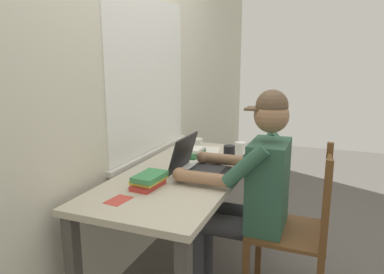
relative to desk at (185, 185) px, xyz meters
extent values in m
plane|color=#56514C|center=(0.00, 0.00, -0.63)|extent=(8.00, 8.00, 0.00)
cube|color=beige|center=(0.00, 0.42, 0.67)|extent=(6.00, 0.04, 2.60)
cube|color=silver|center=(0.31, 0.40, 0.66)|extent=(1.09, 0.01, 1.08)
cube|color=beige|center=(0.31, 0.39, 0.10)|extent=(1.15, 0.06, 0.04)
cube|color=#BCB29E|center=(0.00, 0.00, 0.08)|extent=(1.54, 0.68, 0.03)
cube|color=#4C4742|center=(0.72, -0.29, -0.28)|extent=(0.06, 0.06, 0.69)
cube|color=#4C4742|center=(0.72, 0.29, -0.28)|extent=(0.06, 0.06, 0.69)
cube|color=#2D5642|center=(-0.03, -0.52, 0.08)|extent=(0.34, 0.20, 0.50)
sphere|color=#936B4C|center=(-0.03, -0.52, 0.48)|extent=(0.19, 0.19, 0.19)
sphere|color=brown|center=(-0.03, -0.52, 0.53)|extent=(0.17, 0.17, 0.17)
cube|color=brown|center=(-0.03, -0.43, 0.51)|extent=(0.13, 0.10, 0.01)
cylinder|color=#38383D|center=(-0.12, -0.32, -0.17)|extent=(0.13, 0.40, 0.13)
cylinder|color=#38383D|center=(0.06, -0.32, -0.17)|extent=(0.13, 0.40, 0.13)
cylinder|color=#38383D|center=(-0.12, -0.12, -0.40)|extent=(0.10, 0.10, 0.46)
cylinder|color=#38383D|center=(0.06, -0.12, -0.40)|extent=(0.10, 0.10, 0.46)
cylinder|color=#2D5642|center=(-0.23, -0.43, 0.24)|extent=(0.10, 0.25, 0.25)
cylinder|color=#936B4C|center=(-0.23, -0.20, 0.14)|extent=(0.07, 0.28, 0.07)
sphere|color=#936B4C|center=(-0.22, -0.06, 0.14)|extent=(0.08, 0.08, 0.08)
cylinder|color=#2D5642|center=(0.17, -0.43, 0.24)|extent=(0.10, 0.25, 0.25)
cylinder|color=#936B4C|center=(0.17, -0.20, 0.14)|extent=(0.07, 0.28, 0.07)
sphere|color=#936B4C|center=(0.16, -0.06, 0.14)|extent=(0.08, 0.08, 0.08)
cube|color=brown|center=(-0.03, -0.64, -0.18)|extent=(0.42, 0.42, 0.02)
cube|color=brown|center=(0.16, -0.45, -0.41)|extent=(0.04, 0.04, 0.44)
cube|color=brown|center=(0.16, -0.83, -0.41)|extent=(0.04, 0.04, 0.44)
cube|color=brown|center=(0.16, -0.83, 0.07)|extent=(0.04, 0.04, 0.48)
cube|color=brown|center=(-0.22, -0.83, 0.07)|extent=(0.04, 0.04, 0.48)
cube|color=brown|center=(-0.03, -0.83, -0.05)|extent=(0.36, 0.02, 0.04)
cube|color=brown|center=(-0.03, -0.83, 0.09)|extent=(0.36, 0.02, 0.04)
cube|color=brown|center=(-0.03, -0.83, 0.23)|extent=(0.36, 0.02, 0.04)
cube|color=black|center=(-0.03, -0.15, 0.10)|extent=(0.33, 0.23, 0.02)
cube|color=#2B2B2D|center=(-0.03, -0.15, 0.11)|extent=(0.29, 0.17, 0.00)
cube|color=black|center=(-0.03, 0.00, 0.22)|extent=(0.33, 0.07, 0.21)
cube|color=silver|center=(-0.03, 0.00, 0.22)|extent=(0.29, 0.06, 0.18)
ellipsoid|color=black|center=(0.22, -0.14, 0.11)|extent=(0.06, 0.10, 0.03)
cylinder|color=silver|center=(0.51, 0.11, 0.14)|extent=(0.09, 0.09, 0.09)
torus|color=silver|center=(0.57, 0.11, 0.14)|extent=(0.05, 0.01, 0.05)
cylinder|color=black|center=(0.36, -0.18, 0.14)|extent=(0.08, 0.08, 0.10)
torus|color=black|center=(0.41, -0.18, 0.15)|extent=(0.05, 0.01, 0.05)
cylinder|color=white|center=(0.53, -0.22, 0.14)|extent=(0.09, 0.09, 0.09)
torus|color=white|center=(0.58, -0.22, 0.14)|extent=(0.05, 0.01, 0.05)
cube|color=#38844C|center=(0.29, 0.08, 0.11)|extent=(0.18, 0.13, 0.03)
cube|color=#38844C|center=(0.29, 0.07, 0.13)|extent=(0.20, 0.14, 0.02)
cube|color=white|center=(0.30, 0.07, 0.16)|extent=(0.16, 0.14, 0.02)
cube|color=#BC332D|center=(-0.35, 0.07, 0.11)|extent=(0.21, 0.13, 0.03)
cube|color=gold|center=(-0.33, 0.08, 0.13)|extent=(0.20, 0.14, 0.02)
cube|color=#38844C|center=(-0.34, 0.06, 0.15)|extent=(0.21, 0.14, 0.03)
cube|color=silver|center=(0.51, 0.01, 0.10)|extent=(0.23, 0.19, 0.01)
cube|color=white|center=(0.16, 0.00, 0.10)|extent=(0.24, 0.23, 0.01)
cube|color=white|center=(0.09, 0.03, 0.10)|extent=(0.24, 0.25, 0.01)
cube|color=#C63D33|center=(-0.56, 0.12, 0.10)|extent=(0.14, 0.10, 0.00)
camera|label=1|loc=(-1.94, -0.81, 0.76)|focal=32.93mm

